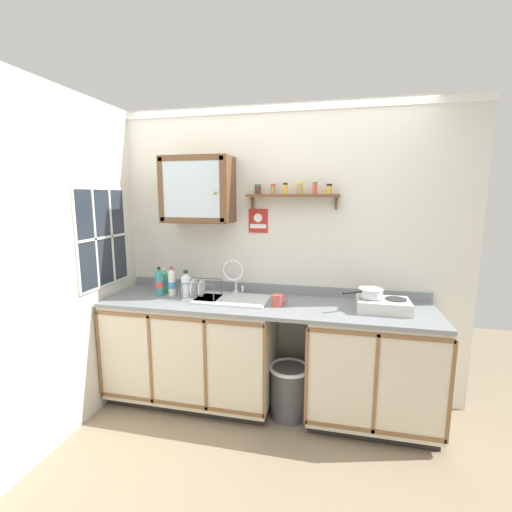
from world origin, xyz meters
TOP-DOWN VIEW (x-y plane):
  - floor at (0.00, 0.00)m, footprint 5.68×5.68m
  - back_wall at (0.00, 0.76)m, footprint 3.28×0.07m
  - side_wall_left at (-1.36, -0.23)m, footprint 0.05×3.54m
  - lower_cabinet_run at (-0.63, 0.42)m, footprint 1.41×0.65m
  - lower_cabinet_run_right at (0.85, 0.42)m, footprint 0.97×0.65m
  - countertop at (0.00, 0.42)m, footprint 2.64×0.67m
  - backsplash at (0.00, 0.73)m, footprint 2.64×0.02m
  - sink at (-0.28, 0.46)m, footprint 0.60×0.41m
  - hot_plate_stove at (0.90, 0.41)m, footprint 0.38×0.26m
  - saucepan at (0.81, 0.43)m, footprint 0.30×0.23m
  - bottle_soda_green_0 at (-0.94, 0.53)m, footprint 0.07×0.07m
  - bottle_detergent_teal_1 at (-0.93, 0.43)m, footprint 0.06×0.06m
  - bottle_water_clear_2 at (-0.67, 0.41)m, footprint 0.08×0.08m
  - bottle_opaque_white_3 at (-0.83, 0.47)m, footprint 0.06×0.06m
  - dish_rack at (-0.55, 0.43)m, footprint 0.29×0.22m
  - mug at (0.12, 0.36)m, footprint 0.13×0.09m
  - wall_cabinet at (-0.62, 0.59)m, footprint 0.59×0.32m
  - spice_shelf at (0.18, 0.67)m, footprint 0.76×0.14m
  - warning_sign at (-0.12, 0.73)m, footprint 0.17×0.01m
  - window at (-1.33, 0.27)m, footprint 0.03×0.64m
  - trash_bin at (0.22, 0.34)m, footprint 0.33×0.33m

SIDE VIEW (x-z plane):
  - floor at x=0.00m, z-range 0.00..0.00m
  - trash_bin at x=0.22m, z-range 0.01..0.44m
  - lower_cabinet_run at x=-0.63m, z-range 0.00..0.89m
  - lower_cabinet_run_right at x=0.85m, z-range 0.00..0.89m
  - countertop at x=0.00m, z-range 0.88..0.91m
  - sink at x=-0.28m, z-range 0.69..1.11m
  - dish_rack at x=-0.55m, z-range 0.87..1.03m
  - backsplash at x=0.00m, z-range 0.91..0.99m
  - hot_plate_stove at x=0.90m, z-range 0.91..1.01m
  - mug at x=0.12m, z-range 0.91..1.01m
  - bottle_soda_green_0 at x=-0.94m, z-range 0.90..1.12m
  - bottle_water_clear_2 at x=-0.67m, z-range 0.90..1.13m
  - bottle_opaque_white_3 at x=-0.83m, z-range 0.90..1.15m
  - bottle_detergent_teal_1 at x=-0.93m, z-range 0.90..1.15m
  - saucepan at x=0.81m, z-range 1.01..1.08m
  - side_wall_left at x=-1.36m, z-range 0.00..2.51m
  - back_wall at x=0.00m, z-range 0.01..2.52m
  - window at x=-1.33m, z-range 1.02..1.83m
  - warning_sign at x=-0.12m, z-range 1.45..1.65m
  - spice_shelf at x=0.18m, z-range 1.67..1.89m
  - wall_cabinet at x=-0.62m, z-range 1.54..2.09m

